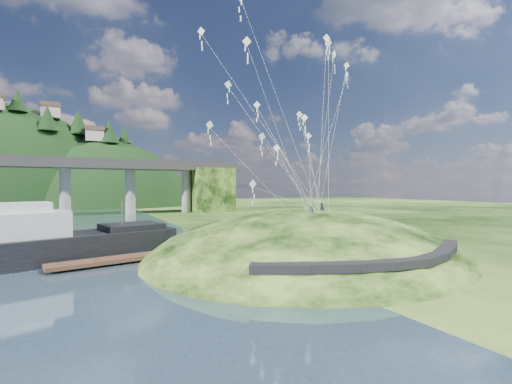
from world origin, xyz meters
name	(u,v)px	position (x,y,z in m)	size (l,w,h in m)	color
ground	(248,269)	(0.00, 0.00, 0.00)	(320.00, 320.00, 0.00)	black
grass_hill	(306,271)	(8.00, 2.00, -1.50)	(36.00, 32.00, 13.00)	black
footpath	(391,258)	(7.46, -9.74, 2.08)	(22.29, 5.84, 0.83)	black
bridge	(17,177)	(-26.46, 70.07, 9.70)	(160.00, 11.00, 15.00)	#2D2B2B
work_barge	(57,242)	(-15.74, 11.95, 1.99)	(23.57, 11.38, 7.96)	black
wooden_dock	(129,258)	(-9.34, 8.05, 0.46)	(14.84, 4.76, 1.05)	#3E2719
kite_flyers	(319,203)	(9.41, 1.57, 5.78)	(3.46, 2.52, 1.70)	#282936
kite_swarm	(282,89)	(4.83, 1.86, 17.66)	(19.88, 12.55, 19.76)	white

